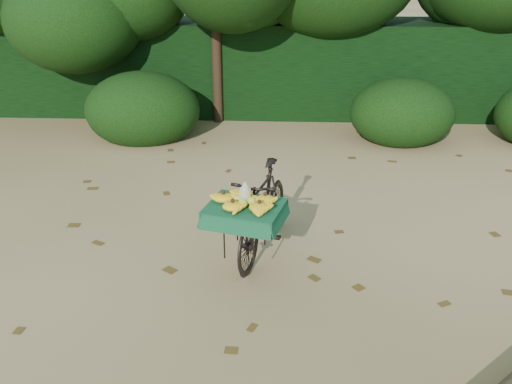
{
  "coord_description": "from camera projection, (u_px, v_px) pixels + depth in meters",
  "views": [
    {
      "loc": [
        -0.55,
        -4.85,
        3.01
      ],
      "look_at": [
        -0.79,
        -0.12,
        0.92
      ],
      "focal_mm": 38.0,
      "sensor_mm": 36.0,
      "label": 1
    }
  ],
  "objects": [
    {
      "name": "ground",
      "position": [
        332.0,
        270.0,
        5.62
      ],
      "size": [
        80.0,
        80.0,
        0.0
      ],
      "primitive_type": "plane",
      "color": "tan",
      "rests_on": "ground"
    },
    {
      "name": "vendor_bicycle",
      "position": [
        262.0,
        210.0,
        5.77
      ],
      "size": [
        1.0,
        1.8,
        0.99
      ],
      "rotation": [
        0.0,
        0.0,
        -0.26
      ],
      "color": "black",
      "rests_on": "ground"
    },
    {
      "name": "hedge_backdrop",
      "position": [
        310.0,
        67.0,
        11.01
      ],
      "size": [
        26.0,
        1.8,
        1.8
      ],
      "primitive_type": "cube",
      "color": "black",
      "rests_on": "ground"
    },
    {
      "name": "tree_row",
      "position": [
        279.0,
        14.0,
        9.87
      ],
      "size": [
        14.5,
        2.0,
        4.0
      ],
      "primitive_type": null,
      "color": "black",
      "rests_on": "ground"
    },
    {
      "name": "bush_clumps",
      "position": [
        343.0,
        115.0,
        9.35
      ],
      "size": [
        8.8,
        1.7,
        0.9
      ],
      "primitive_type": null,
      "color": "black",
      "rests_on": "ground"
    },
    {
      "name": "leaf_litter",
      "position": [
        328.0,
        239.0,
        6.21
      ],
      "size": [
        7.0,
        7.3,
        0.01
      ],
      "primitive_type": null,
      "color": "#4E3914",
      "rests_on": "ground"
    }
  ]
}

